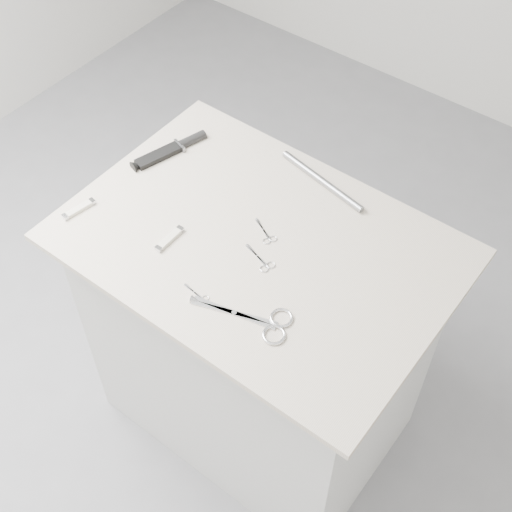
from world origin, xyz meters
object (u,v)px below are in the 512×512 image
Objects in this scene: embroidery_scissors_b at (266,235)px; plinth at (258,342)px; pocket_knife_a at (170,239)px; metal_rail at (322,181)px; pocket_knife_b at (79,209)px; embroidery_scissors_a at (262,262)px; tiny_scissors at (198,296)px; sheathed_knife at (174,148)px; large_shears at (262,321)px.

plinth is at bearing -65.63° from embroidery_scissors_b.
metal_rail is (0.20, 0.41, 0.00)m from pocket_knife_a.
pocket_knife_a is (-0.19, -0.17, 0.00)m from embroidery_scissors_b.
embroidery_scissors_a is at bearing -62.33° from pocket_knife_b.
embroidery_scissors_a is 0.19m from tiny_scissors.
embroidery_scissors_b and tiny_scissors have the same top height.
plinth is 0.52m from tiny_scissors.
sheathed_knife reaches higher than pocket_knife_a.
pocket_knife_a reaches higher than embroidery_scissors_b.
tiny_scissors is at bearing -93.01° from plinth.
plinth is 0.47m from embroidery_scissors_b.
sheathed_knife is (-0.45, 0.18, 0.01)m from embroidery_scissors_a.
sheathed_knife is at bearing -166.43° from embroidery_scissors_b.
pocket_knife_b is at bearing 164.51° from large_shears.
sheathed_knife reaches higher than pocket_knife_b.
pocket_knife_b is at bearing -171.16° from sheathed_knife.
tiny_scissors is (-0.01, -0.26, -0.00)m from embroidery_scissors_b.
pocket_knife_b is at bearing -133.65° from metal_rail.
plinth is at bearing 94.50° from tiny_scissors.
pocket_knife_a reaches higher than tiny_scissors.
tiny_scissors is at bearing -118.33° from pocket_knife_a.
pocket_knife_a is at bearing -143.07° from embroidery_scissors_a.
large_shears is 1.09× the size of sheathed_knife.
embroidery_scissors_a is at bearing -32.31° from embroidery_scissors_b.
pocket_knife_a is (-0.34, 0.06, 0.00)m from large_shears.
pocket_knife_a reaches higher than embroidery_scissors_a.
pocket_knife_b is (-0.26, -0.07, 0.00)m from pocket_knife_a.
pocket_knife_b is at bearing -155.83° from plinth.
pocket_knife_a is 0.46m from metal_rail.
plinth is 3.96× the size of sheathed_knife.
pocket_knife_b reaches higher than embroidery_scissors_a.
tiny_scissors is 0.44m from pocket_knife_b.
large_shears is 2.78× the size of embroidery_scissors_b.
pocket_knife_b is at bearing -146.11° from embroidery_scissors_a.
large_shears is at bearing -72.51° from metal_rail.
embroidery_scissors_a is at bearing 79.10° from tiny_scissors.
pocket_knife_a is at bearing -111.42° from embroidery_scissors_b.
plinth is 0.48m from embroidery_scissors_a.
plinth is 9.32× the size of pocket_knife_a.
sheathed_knife is (-0.41, 0.10, 0.01)m from embroidery_scissors_b.
large_shears is 0.18m from embroidery_scissors_a.
embroidery_scissors_a is at bearing -43.63° from plinth.
tiny_scissors is 0.34× the size of sheathed_knife.
large_shears is at bearing -100.31° from pocket_knife_a.
embroidery_scissors_a is 0.52m from pocket_knife_b.
embroidery_scissors_a is 0.25m from pocket_knife_a.
metal_rail is at bearing 88.18° from plinth.
pocket_knife_b is 0.66m from metal_rail.
pocket_knife_b reaches higher than tiny_scissors.
embroidery_scissors_a and tiny_scissors have the same top height.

